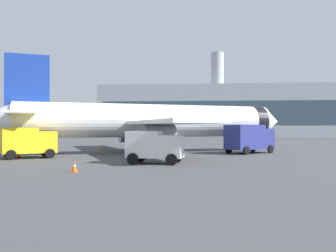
{
  "coord_description": "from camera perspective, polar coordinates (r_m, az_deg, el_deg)",
  "views": [
    {
      "loc": [
        0.1,
        -2.94,
        2.87
      ],
      "look_at": [
        -2.12,
        23.28,
        3.0
      ],
      "focal_mm": 38.83,
      "sensor_mm": 36.0,
      "label": 1
    }
  ],
  "objects": [
    {
      "name": "cargo_van",
      "position": [
        29.02,
        -2.17,
        -3.09
      ],
      "size": [
        4.61,
        2.79,
        2.6
      ],
      "color": "white",
      "rests_on": "ground"
    },
    {
      "name": "safety_cone_mid",
      "position": [
        24.35,
        -14.5,
        -6.2
      ],
      "size": [
        0.44,
        0.44,
        0.73
      ],
      "color": "#F2590C",
      "rests_on": "ground"
    },
    {
      "name": "safety_cone_near",
      "position": [
        47.38,
        -10.54,
        -3.35
      ],
      "size": [
        0.44,
        0.44,
        0.69
      ],
      "color": "#F2590C",
      "rests_on": "ground"
    },
    {
      "name": "airplane_at_gate",
      "position": [
        42.03,
        -2.84,
        0.79
      ],
      "size": [
        33.83,
        31.1,
        10.5
      ],
      "color": "white",
      "rests_on": "ground"
    },
    {
      "name": "fuel_truck",
      "position": [
        41.78,
        12.65,
        -1.79
      ],
      "size": [
        6.03,
        5.84,
        3.2
      ],
      "color": "navy",
      "rests_on": "ground"
    },
    {
      "name": "terminal_building",
      "position": [
        127.88,
        8.11,
        2.32
      ],
      "size": [
        81.5,
        20.75,
        29.14
      ],
      "color": "#9EA3AD",
      "rests_on": "ground"
    },
    {
      "name": "service_truck",
      "position": [
        36.64,
        -21.08,
        -2.24
      ],
      "size": [
        5.21,
        4.51,
        2.9
      ],
      "color": "yellow",
      "rests_on": "ground"
    },
    {
      "name": "safety_cone_far",
      "position": [
        37.84,
        -22.39,
        -4.15
      ],
      "size": [
        0.44,
        0.44,
        0.62
      ],
      "color": "#F2590C",
      "rests_on": "ground"
    }
  ]
}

